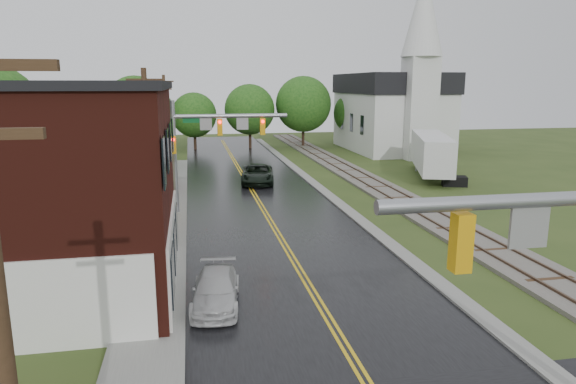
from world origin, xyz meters
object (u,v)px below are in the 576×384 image
object	(u,v)px
church	(395,103)
tree_left_c	(78,128)
utility_pole_c	(166,121)
tree_left_e	(145,119)
traffic_signal_far	(208,136)
utility_pole_b	(148,151)
semi_trailer	(432,152)
suv_dark	(257,174)
pickup_white	(216,290)

from	to	relation	value
church	tree_left_c	xyz separation A→B (m)	(-33.85, -13.84, -1.32)
utility_pole_c	tree_left_e	size ratio (longest dim) A/B	1.10
traffic_signal_far	utility_pole_b	distance (m)	6.01
utility_pole_b	utility_pole_c	bearing A→B (deg)	90.00
semi_trailer	utility_pole_c	bearing A→B (deg)	161.79
tree_left_e	suv_dark	world-z (taller)	tree_left_e
traffic_signal_far	semi_trailer	size ratio (longest dim) A/B	0.62
traffic_signal_far	tree_left_c	size ratio (longest dim) A/B	0.96
tree_left_c	pickup_white	bearing A→B (deg)	-70.01
utility_pole_b	semi_trailer	distance (m)	27.47
church	traffic_signal_far	distance (m)	35.59
traffic_signal_far	tree_left_c	world-z (taller)	tree_left_c
semi_trailer	church	bearing A→B (deg)	78.61
tree_left_c	tree_left_e	xyz separation A→B (m)	(5.00, 6.00, 0.30)
utility_pole_c	utility_pole_b	bearing A→B (deg)	-90.00
tree_left_e	suv_dark	xyz separation A→B (m)	(9.65, -9.87, -4.03)
utility_pole_b	suv_dark	distance (m)	16.43
tree_left_e	semi_trailer	xyz separation A→B (m)	(25.34, -9.56, -2.58)
pickup_white	tree_left_c	bearing A→B (deg)	116.15
utility_pole_c	suv_dark	size ratio (longest dim) A/B	1.60
traffic_signal_far	pickup_white	bearing A→B (deg)	-91.54
tree_left_c	pickup_white	xyz separation A→B (m)	(9.99, -27.46, -3.90)
tree_left_e	traffic_signal_far	bearing A→B (deg)	-74.11
traffic_signal_far	suv_dark	bearing A→B (deg)	64.69
church	suv_dark	world-z (taller)	church
church	pickup_white	size ratio (longest dim) A/B	4.75
utility_pole_b	tree_left_c	distance (m)	19.24
church	utility_pole_c	size ratio (longest dim) A/B	2.22
tree_left_e	pickup_white	bearing A→B (deg)	-81.52
tree_left_e	pickup_white	xyz separation A→B (m)	(4.99, -33.46, -4.20)
traffic_signal_far	suv_dark	world-z (taller)	traffic_signal_far
church	utility_pole_b	distance (m)	41.55
church	suv_dark	xyz separation A→B (m)	(-19.20, -17.71, -5.05)
traffic_signal_far	utility_pole_b	xyz separation A→B (m)	(-3.33, -5.00, -0.25)
tree_left_c	suv_dark	xyz separation A→B (m)	(14.65, -3.87, -3.73)
church	pickup_white	world-z (taller)	church
tree_left_c	semi_trailer	world-z (taller)	tree_left_c
tree_left_c	pickup_white	world-z (taller)	tree_left_c
traffic_signal_far	pickup_white	distance (m)	15.21
church	utility_pole_c	bearing A→B (deg)	-160.03
suv_dark	pickup_white	size ratio (longest dim) A/B	1.34
tree_left_c	tree_left_e	distance (m)	7.82
church	pickup_white	distance (m)	47.98
pickup_white	semi_trailer	xyz separation A→B (m)	(20.36, 23.90, 1.62)
semi_trailer	suv_dark	bearing A→B (deg)	-178.86
utility_pole_c	suv_dark	distance (m)	11.70
utility_pole_b	suv_dark	size ratio (longest dim) A/B	1.60
church	tree_left_c	bearing A→B (deg)	-157.76
suv_dark	pickup_white	xyz separation A→B (m)	(-4.66, -23.59, -0.17)
semi_trailer	tree_left_c	bearing A→B (deg)	173.31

